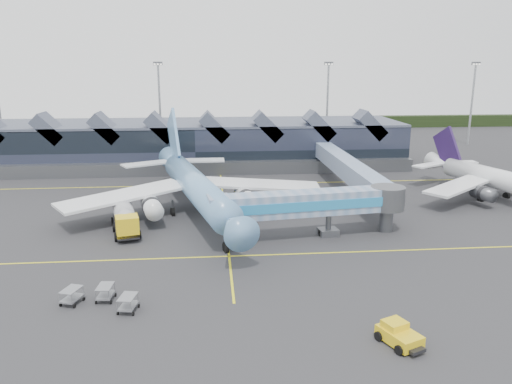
{
  "coord_description": "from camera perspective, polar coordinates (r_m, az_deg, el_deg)",
  "views": [
    {
      "loc": [
        -1.86,
        -62.8,
        21.88
      ],
      "look_at": [
        4.14,
        2.51,
        5.0
      ],
      "focal_mm": 35.0,
      "sensor_mm": 36.0,
      "label": 1
    }
  ],
  "objects": [
    {
      "name": "ground",
      "position": [
        66.53,
        -3.36,
        -4.79
      ],
      "size": [
        260.0,
        260.0,
        0.0
      ],
      "primitive_type": "plane",
      "color": "#252528",
      "rests_on": "ground"
    },
    {
      "name": "taxi_stripes",
      "position": [
        76.04,
        -3.63,
        -2.32
      ],
      "size": [
        120.0,
        60.0,
        0.01
      ],
      "color": "yellow",
      "rests_on": "ground"
    },
    {
      "name": "tree_line_far",
      "position": [
        173.95,
        -4.64,
        7.82
      ],
      "size": [
        260.0,
        4.0,
        4.0
      ],
      "primitive_type": "cube",
      "color": "black",
      "rests_on": "ground"
    },
    {
      "name": "terminal",
      "position": [
        111.5,
        -6.86,
        5.56
      ],
      "size": [
        90.0,
        22.25,
        12.52
      ],
      "color": "black",
      "rests_on": "ground"
    },
    {
      "name": "light_masts",
      "position": [
        128.01,
        5.14,
        10.17
      ],
      "size": [
        132.4,
        42.56,
        22.45
      ],
      "color": "#919599",
      "rests_on": "ground"
    },
    {
      "name": "main_airliner",
      "position": [
        74.98,
        -7.03,
        0.81
      ],
      "size": [
        38.99,
        45.64,
        14.82
      ],
      "rotation": [
        0.0,
        0.0,
        0.24
      ],
      "color": "#6699CF",
      "rests_on": "ground"
    },
    {
      "name": "regional_jet",
      "position": [
        91.21,
        25.68,
        1.39
      ],
      "size": [
        28.71,
        32.04,
        11.16
      ],
      "rotation": [
        0.0,
        0.0,
        0.28
      ],
      "color": "white",
      "rests_on": "ground"
    },
    {
      "name": "jet_bridge",
      "position": [
        64.81,
        7.46,
        -1.33
      ],
      "size": [
        26.24,
        7.12,
        6.27
      ],
      "rotation": [
        0.0,
        0.0,
        0.13
      ],
      "color": "#6787AC",
      "rests_on": "ground"
    },
    {
      "name": "fuel_truck",
      "position": [
        69.1,
        -14.79,
        -2.7
      ],
      "size": [
        5.1,
        11.2,
        3.74
      ],
      "rotation": [
        0.0,
        0.0,
        0.24
      ],
      "color": "black",
      "rests_on": "ground"
    },
    {
      "name": "pushback_tug",
      "position": [
        43.2,
        16.02,
        -15.42
      ],
      "size": [
        3.53,
        4.34,
        1.74
      ],
      "rotation": [
        0.0,
        0.0,
        0.4
      ],
      "color": "yellow",
      "rests_on": "ground"
    },
    {
      "name": "baggage_carts",
      "position": [
        49.64,
        -17.23,
        -11.35
      ],
      "size": [
        7.42,
        4.7,
        1.48
      ],
      "rotation": [
        0.0,
        0.0,
        -0.18
      ],
      "color": "gray",
      "rests_on": "ground"
    }
  ]
}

